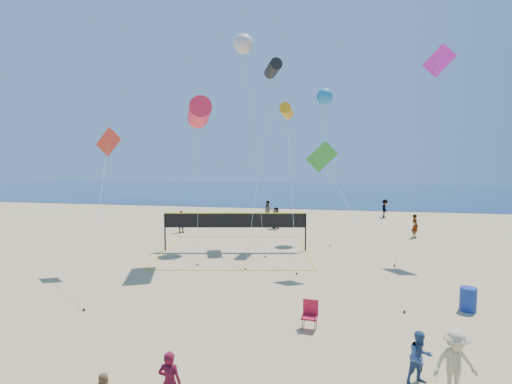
% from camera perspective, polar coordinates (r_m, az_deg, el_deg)
% --- Properties ---
extents(ground, '(120.00, 120.00, 0.00)m').
position_cam_1_polar(ground, '(12.77, -7.44, -23.94)').
color(ground, tan).
rests_on(ground, ground).
extents(ocean, '(140.00, 50.00, 0.03)m').
position_cam_1_polar(ocean, '(72.95, 8.07, 0.02)').
color(ocean, navy).
rests_on(ocean, ground).
extents(woman, '(0.58, 0.40, 1.55)m').
position_cam_1_polar(woman, '(10.79, -12.23, -25.08)').
color(woman, maroon).
rests_on(woman, ground).
extents(bystander_a, '(0.87, 0.78, 1.46)m').
position_cam_1_polar(bystander_a, '(12.57, 22.39, -21.03)').
color(bystander_a, '#335180').
rests_on(bystander_a, ground).
extents(bystander_b, '(1.25, 0.88, 1.76)m').
position_cam_1_polar(bystander_b, '(12.28, 26.57, -21.07)').
color(bystander_b, '#C9B886').
rests_on(bystander_b, ground).
extents(far_person_0, '(1.11, 0.98, 1.80)m').
position_cam_1_polar(far_person_0, '(33.48, -10.67, -4.22)').
color(far_person_0, gray).
rests_on(far_person_0, ground).
extents(far_person_1, '(1.57, 1.64, 1.86)m').
position_cam_1_polar(far_person_1, '(34.81, 2.84, -3.74)').
color(far_person_1, gray).
rests_on(far_person_1, ground).
extents(far_person_2, '(0.62, 0.76, 1.81)m').
position_cam_1_polar(far_person_2, '(33.29, 21.76, -4.52)').
color(far_person_2, gray).
rests_on(far_person_2, ground).
extents(far_person_3, '(1.11, 0.97, 1.92)m').
position_cam_1_polar(far_person_3, '(39.63, 1.76, -2.63)').
color(far_person_3, gray).
rests_on(far_person_3, ground).
extents(far_person_4, '(0.83, 1.28, 1.86)m').
position_cam_1_polar(far_person_4, '(43.26, 17.93, -2.27)').
color(far_person_4, gray).
rests_on(far_person_4, ground).
extents(camp_chair, '(0.60, 0.73, 1.15)m').
position_cam_1_polar(camp_chair, '(15.14, 7.73, -16.74)').
color(camp_chair, red).
rests_on(camp_chair, ground).
extents(trash_barrel, '(0.83, 0.83, 0.95)m').
position_cam_1_polar(trash_barrel, '(18.70, 28.04, -13.36)').
color(trash_barrel, navy).
rests_on(trash_barrel, ground).
extents(volleyball_net, '(11.11, 10.99, 2.55)m').
position_cam_1_polar(volleyball_net, '(26.48, -2.99, -4.67)').
color(volleyball_net, black).
rests_on(volleyball_net, ground).
extents(kite_0, '(2.31, 3.26, 9.62)m').
position_cam_1_polar(kite_0, '(24.08, -8.12, 11.15)').
color(kite_0, '#FD2242').
rests_on(kite_0, ground).
extents(kite_1, '(1.64, 9.78, 13.27)m').
position_cam_1_polar(kite_1, '(30.59, 2.44, 17.19)').
color(kite_1, black).
rests_on(kite_1, ground).
extents(kite_2, '(1.87, 8.26, 9.92)m').
position_cam_1_polar(kite_2, '(28.32, 4.40, 11.46)').
color(kite_2, orange).
rests_on(kite_2, ground).
extents(kite_3, '(3.35, 6.47, 7.87)m').
position_cam_1_polar(kite_3, '(23.35, -20.45, 5.85)').
color(kite_3, red).
rests_on(kite_3, ground).
extents(kite_4, '(4.38, 5.70, 7.07)m').
position_cam_1_polar(kite_4, '(21.50, 9.81, 4.19)').
color(kite_4, green).
rests_on(kite_4, ground).
extents(kite_5, '(3.92, 4.57, 13.28)m').
position_cam_1_polar(kite_5, '(28.51, 24.50, 15.74)').
color(kite_5, '#ED23C4').
rests_on(kite_5, ground).
extents(kite_6, '(3.42, 5.99, 15.11)m').
position_cam_1_polar(kite_6, '(30.88, -1.81, 20.37)').
color(kite_6, silver).
rests_on(kite_6, ground).
extents(kite_7, '(1.40, 4.31, 11.48)m').
position_cam_1_polar(kite_7, '(31.90, 9.80, 13.29)').
color(kite_7, '#1C77BE').
rests_on(kite_7, ground).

